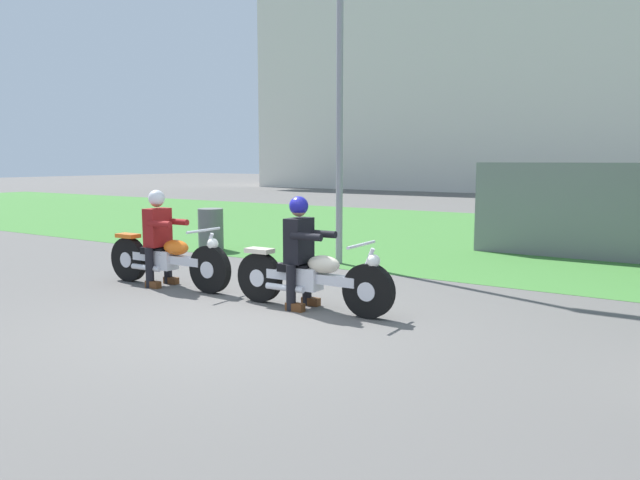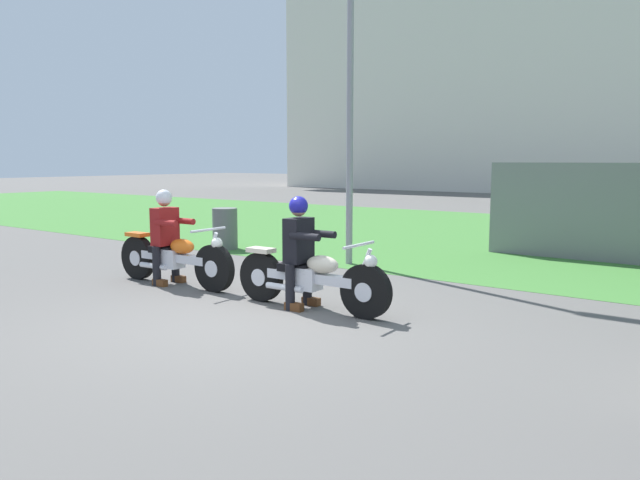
# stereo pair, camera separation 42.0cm
# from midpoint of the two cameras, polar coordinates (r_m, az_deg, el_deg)

# --- Properties ---
(ground) EXTENTS (120.00, 120.00, 0.00)m
(ground) POSITION_cam_midpoint_polar(r_m,az_deg,el_deg) (7.16, -5.17, -7.54)
(ground) COLOR #565451
(grass_verge) EXTENTS (60.00, 12.00, 0.01)m
(grass_verge) POSITION_cam_midpoint_polar(r_m,az_deg,el_deg) (15.52, 18.86, 0.20)
(grass_verge) COLOR #3D7533
(grass_verge) RESTS_ON ground
(motorcycle_lead) EXTENTS (2.25, 0.66, 0.88)m
(motorcycle_lead) POSITION_cam_midpoint_polar(r_m,az_deg,el_deg) (7.62, 0.72, -3.57)
(motorcycle_lead) COLOR black
(motorcycle_lead) RESTS_ON ground
(rider_lead) EXTENTS (0.56, 0.48, 1.40)m
(rider_lead) POSITION_cam_midpoint_polar(r_m,az_deg,el_deg) (7.64, -0.31, -0.30)
(rider_lead) COLOR black
(rider_lead) RESTS_ON ground
(motorcycle_follow) EXTENTS (2.32, 0.66, 0.89)m
(motorcycle_follow) POSITION_cam_midpoint_polar(r_m,az_deg,el_deg) (9.30, -12.11, -1.67)
(motorcycle_follow) COLOR black
(motorcycle_follow) RESTS_ON ground
(rider_follow) EXTENTS (0.56, 0.48, 1.42)m
(rider_follow) POSITION_cam_midpoint_polar(r_m,az_deg,el_deg) (9.37, -12.87, 0.99)
(rider_follow) COLOR black
(rider_follow) RESTS_ON ground
(streetlight_pole) EXTENTS (0.96, 0.20, 6.03)m
(streetlight_pole) POSITION_cam_midpoint_polar(r_m,az_deg,el_deg) (11.00, 4.48, 17.30)
(streetlight_pole) COLOR gray
(streetlight_pole) RESTS_ON ground
(trash_can) EXTENTS (0.52, 0.52, 0.86)m
(trash_can) POSITION_cam_midpoint_polar(r_m,az_deg,el_deg) (12.92, -7.89, 1.05)
(trash_can) COLOR #595E5B
(trash_can) RESTS_ON ground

